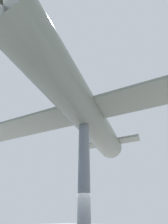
% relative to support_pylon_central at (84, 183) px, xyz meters
% --- Properties ---
extents(support_pylon_central, '(0.57, 0.57, 5.85)m').
position_rel_support_pylon_central_xyz_m(support_pylon_central, '(0.00, 0.00, 0.00)').
color(support_pylon_central, slate).
rests_on(support_pylon_central, ground_plane).
extents(suspended_airplane, '(16.31, 13.53, 2.94)m').
position_rel_support_pylon_central_xyz_m(suspended_airplane, '(-0.06, 0.22, 3.93)').
color(suspended_airplane, slate).
rests_on(suspended_airplane, support_pylon_central).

